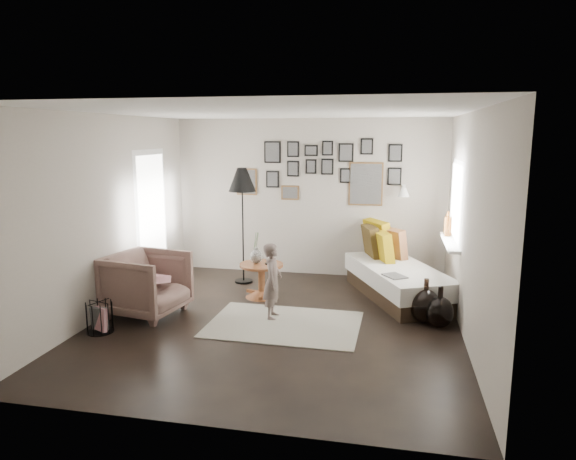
% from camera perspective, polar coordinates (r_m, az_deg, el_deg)
% --- Properties ---
extents(ground, '(4.80, 4.80, 0.00)m').
position_cam_1_polar(ground, '(6.58, -1.32, -10.24)').
color(ground, black).
rests_on(ground, ground).
extents(wall_back, '(4.50, 0.00, 4.50)m').
position_cam_1_polar(wall_back, '(8.57, 2.23, 3.60)').
color(wall_back, '#A89F93').
rests_on(wall_back, ground).
extents(wall_front, '(4.50, 0.00, 4.50)m').
position_cam_1_polar(wall_front, '(3.99, -9.16, -4.61)').
color(wall_front, '#A89F93').
rests_on(wall_front, ground).
extents(wall_left, '(0.00, 4.80, 4.80)m').
position_cam_1_polar(wall_left, '(7.08, -19.41, 1.55)').
color(wall_left, '#A89F93').
rests_on(wall_left, ground).
extents(wall_right, '(0.00, 4.80, 4.80)m').
position_cam_1_polar(wall_right, '(6.14, 19.54, 0.25)').
color(wall_right, '#A89F93').
rests_on(wall_right, ground).
extents(ceiling, '(4.80, 4.80, 0.00)m').
position_cam_1_polar(ceiling, '(6.16, -1.43, 13.02)').
color(ceiling, white).
rests_on(ceiling, wall_back).
extents(door_left, '(0.00, 2.14, 2.14)m').
position_cam_1_polar(door_left, '(8.15, -14.91, 1.12)').
color(door_left, white).
rests_on(door_left, wall_left).
extents(window_right, '(0.15, 1.32, 1.30)m').
position_cam_1_polar(window_right, '(7.51, 17.44, -0.71)').
color(window_right, white).
rests_on(window_right, wall_right).
extents(gallery_wall, '(2.74, 0.03, 1.08)m').
position_cam_1_polar(gallery_wall, '(8.47, 4.17, 6.51)').
color(gallery_wall, brown).
rests_on(gallery_wall, wall_back).
extents(wall_sconce, '(0.18, 0.36, 0.16)m').
position_cam_1_polar(wall_sconce, '(8.18, 12.74, 4.16)').
color(wall_sconce, white).
rests_on(wall_sconce, wall_back).
extents(rug, '(1.89, 1.34, 0.01)m').
position_cam_1_polar(rug, '(6.51, -0.43, -10.42)').
color(rug, white).
rests_on(rug, ground).
extents(pedestal_table, '(0.63, 0.63, 0.50)m').
position_cam_1_polar(pedestal_table, '(7.50, -2.96, -5.75)').
color(pedestal_table, brown).
rests_on(pedestal_table, ground).
extents(vase, '(0.18, 0.18, 0.45)m').
position_cam_1_polar(vase, '(7.44, -3.55, -2.66)').
color(vase, black).
rests_on(vase, pedestal_table).
extents(candles, '(0.11, 0.11, 0.24)m').
position_cam_1_polar(candles, '(7.38, -2.16, -2.95)').
color(candles, black).
rests_on(candles, pedestal_table).
extents(daybed, '(1.66, 2.23, 1.01)m').
position_cam_1_polar(daybed, '(7.70, 12.09, -4.94)').
color(daybed, black).
rests_on(daybed, ground).
extents(magazine_on_daybed, '(0.37, 0.39, 0.02)m').
position_cam_1_polar(magazine_on_daybed, '(7.03, 11.76, -5.02)').
color(magazine_on_daybed, black).
rests_on(magazine_on_daybed, daybed).
extents(armchair, '(1.05, 1.03, 0.83)m').
position_cam_1_polar(armchair, '(6.98, -15.40, -5.80)').
color(armchair, brown).
rests_on(armchair, ground).
extents(armchair_cushion, '(0.45, 0.45, 0.17)m').
position_cam_1_polar(armchair_cushion, '(7.00, -15.02, -5.19)').
color(armchair_cushion, beige).
rests_on(armchair_cushion, armchair).
extents(floor_lamp, '(0.43, 0.43, 1.83)m').
position_cam_1_polar(floor_lamp, '(8.03, -5.12, 5.11)').
color(floor_lamp, black).
rests_on(floor_lamp, ground).
extents(magazine_basket, '(0.37, 0.37, 0.38)m').
position_cam_1_polar(magazine_basket, '(6.61, -20.19, -9.08)').
color(magazine_basket, black).
rests_on(magazine_basket, ground).
extents(demijohn_large, '(0.38, 0.38, 0.57)m').
position_cam_1_polar(demijohn_large, '(6.72, 15.01, -8.14)').
color(demijohn_large, black).
rests_on(demijohn_large, ground).
extents(demijohn_small, '(0.34, 0.34, 0.52)m').
position_cam_1_polar(demijohn_small, '(6.63, 16.49, -8.71)').
color(demijohn_small, black).
rests_on(demijohn_small, ground).
extents(child, '(0.25, 0.37, 0.98)m').
position_cam_1_polar(child, '(6.59, -1.72, -5.69)').
color(child, '#665551').
rests_on(child, ground).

